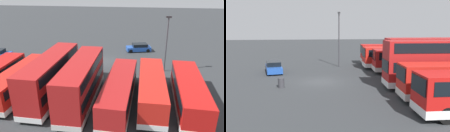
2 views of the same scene
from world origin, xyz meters
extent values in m
plane|color=#2D3033|center=(0.00, 0.00, 0.00)|extent=(140.00, 140.00, 0.00)
cube|color=#B71411|center=(-10.63, 11.77, 1.65)|extent=(3.06, 10.79, 2.60)
cube|color=silver|center=(-10.63, 11.77, 0.62)|extent=(3.10, 10.83, 0.55)
cube|color=black|center=(-10.63, 11.77, 2.25)|extent=(3.08, 9.99, 0.90)
cube|color=black|center=(-10.89, 6.40, 2.25)|extent=(2.25, 0.17, 1.10)
cylinder|color=black|center=(-9.69, 7.78, 0.55)|extent=(0.35, 1.11, 1.10)
cylinder|color=black|center=(-11.94, 7.89, 0.55)|extent=(0.35, 1.11, 1.10)
cylinder|color=black|center=(-9.31, 15.65, 0.55)|extent=(0.35, 1.11, 1.10)
cylinder|color=black|center=(-11.56, 15.75, 0.55)|extent=(0.35, 1.11, 1.10)
cube|color=red|center=(-6.97, 11.36, 1.65)|extent=(2.71, 10.69, 2.60)
cube|color=silver|center=(-6.97, 11.36, 0.62)|extent=(2.76, 10.74, 0.55)
cube|color=black|center=(-6.97, 11.36, 2.25)|extent=(2.76, 9.90, 0.90)
cube|color=black|center=(-7.05, 6.00, 2.25)|extent=(2.25, 0.09, 1.10)
cylinder|color=black|center=(-5.91, 7.41, 0.55)|extent=(0.32, 1.10, 1.10)
cylinder|color=black|center=(-8.16, 7.45, 0.55)|extent=(0.32, 1.10, 1.10)
cylinder|color=black|center=(-5.79, 15.27, 0.55)|extent=(0.32, 1.10, 1.10)
cylinder|color=black|center=(-8.04, 15.30, 0.55)|extent=(0.32, 1.10, 1.10)
cube|color=#A51919|center=(-3.75, 12.29, 1.65)|extent=(3.14, 11.38, 2.60)
cube|color=silver|center=(-3.75, 12.29, 0.62)|extent=(3.18, 11.43, 0.55)
cube|color=black|center=(-3.75, 12.29, 2.25)|extent=(3.15, 10.59, 0.90)
cube|color=black|center=(-4.04, 6.63, 2.25)|extent=(2.25, 0.18, 1.10)
cylinder|color=black|center=(-2.85, 8.00, 0.55)|extent=(0.36, 1.11, 1.10)
cylinder|color=black|center=(-5.09, 8.12, 0.55)|extent=(0.36, 1.11, 1.10)
cylinder|color=black|center=(-4.65, 16.57, 0.55)|extent=(0.36, 1.11, 1.10)
cube|color=#A51919|center=(0.10, 12.39, 2.45)|extent=(2.65, 10.58, 4.20)
cube|color=silver|center=(0.10, 12.39, 0.62)|extent=(2.69, 10.62, 0.55)
cube|color=black|center=(0.10, 12.39, 2.25)|extent=(2.71, 9.78, 0.90)
cube|color=black|center=(0.10, 12.39, 3.95)|extent=(2.71, 9.78, 0.90)
cube|color=black|center=(0.05, 7.08, 2.25)|extent=(2.25, 0.08, 1.10)
cylinder|color=black|center=(1.18, 8.50, 0.55)|extent=(0.31, 1.10, 1.10)
cylinder|color=black|center=(-1.07, 8.53, 0.55)|extent=(0.31, 1.10, 1.10)
cube|color=#A51919|center=(3.65, 11.47, 2.45)|extent=(2.91, 11.11, 4.20)
cube|color=silver|center=(3.65, 11.47, 0.62)|extent=(2.95, 11.15, 0.55)
cube|color=black|center=(3.65, 11.47, 2.25)|extent=(2.94, 10.31, 0.90)
cube|color=black|center=(3.65, 11.47, 3.95)|extent=(2.94, 10.31, 0.90)
cube|color=black|center=(3.47, 5.93, 2.25)|extent=(2.25, 0.13, 1.10)
cylinder|color=black|center=(4.64, 7.32, 0.55)|extent=(0.34, 1.11, 1.10)
cylinder|color=black|center=(2.40, 7.39, 0.55)|extent=(0.34, 1.11, 1.10)
cube|color=black|center=(7.15, 6.13, 2.25)|extent=(2.25, 0.15, 1.10)
cylinder|color=black|center=(8.33, 7.51, 0.55)|extent=(0.34, 1.11, 1.10)
cylinder|color=black|center=(6.08, 7.60, 0.55)|extent=(0.34, 1.11, 1.10)
cube|color=black|center=(10.78, 6.01, 2.25)|extent=(2.25, 0.07, 1.10)
cylinder|color=black|center=(11.91, 7.43, 0.55)|extent=(0.30, 1.10, 1.10)
cylinder|color=black|center=(9.66, 7.44, 0.55)|extent=(0.30, 1.10, 1.10)
cube|color=#1E479E|center=(-5.46, -5.71, 0.53)|extent=(4.54, 2.72, 0.70)
cube|color=black|center=(-5.66, -5.76, 1.15)|extent=(2.85, 2.18, 0.55)
cylinder|color=black|center=(-4.17, -4.58, 0.32)|extent=(0.67, 0.36, 0.64)
cylinder|color=black|center=(-3.80, -6.14, 0.32)|extent=(0.67, 0.36, 0.64)
cylinder|color=black|center=(-7.13, -5.28, 0.32)|extent=(0.67, 0.36, 0.64)
cylinder|color=black|center=(-6.76, -6.84, 0.32)|extent=(0.67, 0.36, 0.64)
cylinder|color=#38383D|center=(-9.15, 2.85, 3.70)|extent=(0.16, 0.16, 7.40)
cube|color=#262628|center=(-9.15, 2.85, 7.55)|extent=(0.70, 0.30, 0.24)
cylinder|color=#333338|center=(2.05, -3.82, 0.47)|extent=(0.60, 0.60, 0.95)
camera|label=1|loc=(-5.44, 31.82, 12.13)|focal=35.08mm
camera|label=2|loc=(25.63, -0.55, 6.12)|focal=39.73mm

